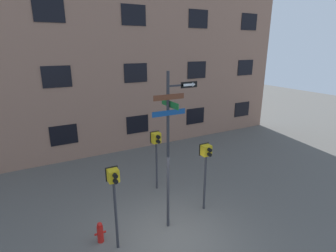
% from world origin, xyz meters
% --- Properties ---
extents(ground_plane, '(60.00, 60.00, 0.00)m').
position_xyz_m(ground_plane, '(0.00, 0.00, 0.00)').
color(ground_plane, '#595651').
extents(building_facade, '(24.00, 0.63, 14.57)m').
position_xyz_m(building_facade, '(0.00, 7.95, 7.29)').
color(building_facade, '#936B56').
rests_on(building_facade, ground_plane).
extents(street_sign_pole, '(1.52, 0.99, 5.09)m').
position_xyz_m(street_sign_pole, '(0.27, 0.61, 3.04)').
color(street_sign_pole, '#2D2D33').
rests_on(street_sign_pole, ground_plane).
extents(pedestrian_signal_left, '(0.35, 0.40, 2.58)m').
position_xyz_m(pedestrian_signal_left, '(-1.58, 0.45, 1.99)').
color(pedestrian_signal_left, '#2D2D33').
rests_on(pedestrian_signal_left, ground_plane).
extents(pedestrian_signal_right, '(0.38, 0.40, 2.52)m').
position_xyz_m(pedestrian_signal_right, '(1.83, 0.85, 1.98)').
color(pedestrian_signal_right, '#2D2D33').
rests_on(pedestrian_signal_right, ground_plane).
extents(pedestrian_signal_across, '(0.40, 0.40, 2.49)m').
position_xyz_m(pedestrian_signal_across, '(0.94, 2.97, 1.98)').
color(pedestrian_signal_across, '#2D2D33').
rests_on(pedestrian_signal_across, ground_plane).
extents(fire_hydrant, '(0.35, 0.19, 0.68)m').
position_xyz_m(fire_hydrant, '(-1.97, 0.95, 0.33)').
color(fire_hydrant, red).
rests_on(fire_hydrant, ground_plane).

